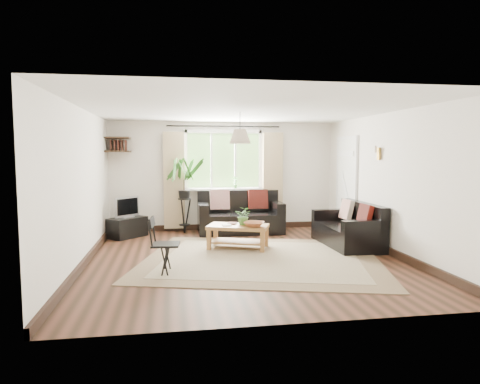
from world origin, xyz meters
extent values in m
plane|color=black|center=(0.00, 0.00, 0.00)|extent=(5.50, 5.50, 0.00)
plane|color=white|center=(0.00, 0.00, 2.40)|extent=(5.50, 5.50, 0.00)
cube|color=white|center=(0.00, 2.75, 1.20)|extent=(5.00, 0.02, 2.40)
cube|color=white|center=(0.00, -2.75, 1.20)|extent=(5.00, 0.02, 2.40)
cube|color=white|center=(-2.50, 0.00, 1.20)|extent=(0.02, 5.50, 2.40)
cube|color=white|center=(2.50, 0.00, 1.20)|extent=(0.02, 5.50, 2.40)
cube|color=beige|center=(0.27, -0.12, 0.01)|extent=(4.42, 4.04, 0.02)
cube|color=silver|center=(2.47, 1.70, 1.00)|extent=(0.06, 0.96, 2.06)
imported|color=#3D702C|center=(0.12, 0.69, 0.59)|extent=(0.39, 0.37, 0.33)
imported|color=#9A5635|center=(0.26, 0.48, 0.47)|extent=(0.47, 0.47, 0.09)
imported|color=white|center=(-0.27, 0.68, 0.44)|extent=(0.16, 0.21, 0.02)
imported|color=brown|center=(-0.15, 0.86, 0.44)|extent=(0.21, 0.25, 0.02)
cube|color=black|center=(-2.06, 2.10, 0.20)|extent=(0.83, 0.84, 0.41)
imported|color=#2D6023|center=(0.25, 2.63, 1.06)|extent=(0.14, 0.10, 0.27)
camera|label=1|loc=(-1.15, -6.77, 1.71)|focal=32.00mm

